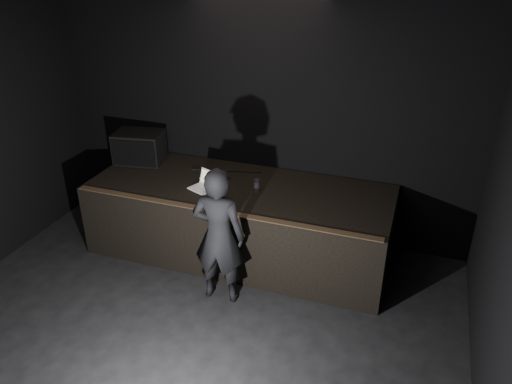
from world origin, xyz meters
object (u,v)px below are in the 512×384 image
object	(u,v)px
stage_monitor	(139,147)
person	(219,236)
laptop	(205,184)
beer_can	(257,185)
stage_riser	(240,220)

from	to	relation	value
stage_monitor	person	bearing A→B (deg)	-46.45
laptop	person	xyz separation A→B (m)	(0.54, -0.83, -0.20)
laptop	beer_can	size ratio (longest dim) A/B	2.38
beer_can	person	size ratio (longest dim) A/B	0.10
stage_monitor	stage_riser	bearing A→B (deg)	-20.69
laptop	beer_can	world-z (taller)	laptop
laptop	person	distance (m)	1.01
laptop	beer_can	bearing A→B (deg)	34.13
beer_can	person	distance (m)	0.99
stage_riser	person	bearing A→B (deg)	-82.57
stage_riser	person	distance (m)	1.08
stage_riser	beer_can	bearing A→B (deg)	-10.43
beer_can	stage_monitor	bearing A→B (deg)	169.65
laptop	person	world-z (taller)	person
stage_riser	stage_monitor	size ratio (longest dim) A/B	5.34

